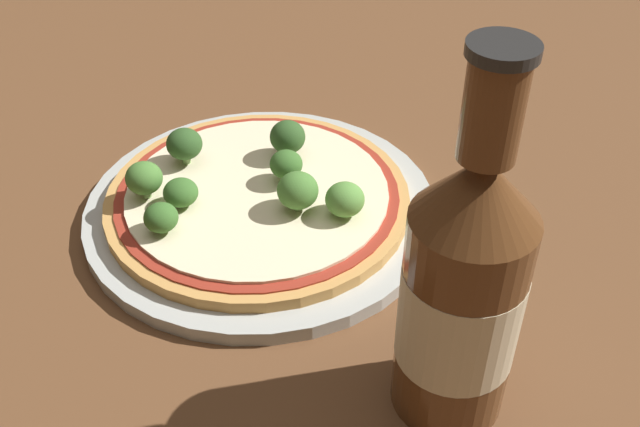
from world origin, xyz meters
name	(u,v)px	position (x,y,z in m)	size (l,w,h in m)	color
ground_plane	(288,206)	(0.00, 0.00, 0.00)	(3.00, 3.00, 0.00)	brown
plate	(260,207)	(0.00, -0.02, 0.01)	(0.29, 0.29, 0.01)	#B2B7B2
pizza	(257,196)	(0.00, -0.03, 0.02)	(0.25, 0.25, 0.01)	tan
broccoli_floret_0	(161,218)	(0.01, -0.11, 0.04)	(0.03, 0.03, 0.02)	#7A9E5B
broccoli_floret_1	(288,137)	(-0.03, 0.02, 0.04)	(0.03, 0.03, 0.03)	#7A9E5B
broccoli_floret_2	(345,200)	(0.06, 0.02, 0.04)	(0.03, 0.03, 0.03)	#7A9E5B
broccoli_floret_3	(292,164)	(0.00, 0.00, 0.04)	(0.03, 0.03, 0.03)	#7A9E5B
broccoli_floret_4	(144,178)	(-0.03, -0.11, 0.04)	(0.03, 0.03, 0.03)	#7A9E5B
broccoli_floret_5	(298,191)	(0.04, -0.01, 0.04)	(0.03, 0.03, 0.03)	#7A9E5B
broccoli_floret_6	(181,193)	(-0.01, -0.09, 0.04)	(0.03, 0.03, 0.02)	#7A9E5B
broccoli_floret_7	(184,144)	(-0.06, -0.06, 0.04)	(0.03, 0.03, 0.03)	#7A9E5B
beer_bottle	(457,294)	(0.22, 0.00, 0.09)	(0.07, 0.07, 0.24)	#563319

